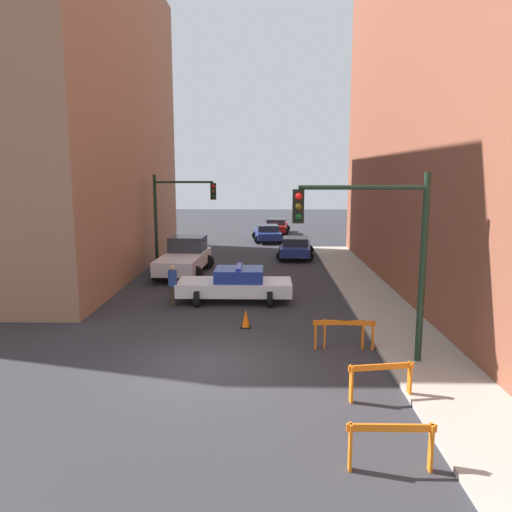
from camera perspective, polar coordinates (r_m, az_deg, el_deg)
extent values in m
plane|color=#2D2D33|center=(14.22, -5.68, -12.45)|extent=(120.00, 120.00, 0.00)
cube|color=#9E998E|center=(14.84, 19.39, -11.76)|extent=(2.40, 44.00, 0.12)
cube|color=#93664C|center=(30.47, -26.41, 14.25)|extent=(14.00, 20.00, 16.67)
cylinder|color=black|center=(14.28, 18.50, -1.43)|extent=(0.18, 0.18, 5.20)
cylinder|color=black|center=(13.62, 12.10, 7.67)|extent=(3.40, 0.12, 0.12)
cube|color=black|center=(13.43, 4.85, 5.68)|extent=(0.30, 0.22, 0.90)
sphere|color=red|center=(13.27, 4.91, 6.81)|extent=(0.18, 0.18, 0.18)
sphere|color=#4C3D0C|center=(13.28, 4.89, 5.64)|extent=(0.18, 0.18, 0.18)
sphere|color=#0C4219|center=(13.30, 4.88, 4.48)|extent=(0.18, 0.18, 0.18)
cylinder|color=black|center=(28.10, -11.37, 3.80)|extent=(0.18, 0.18, 5.20)
cylinder|color=black|center=(27.68, -8.25, 8.36)|extent=(3.20, 0.12, 0.12)
cube|color=black|center=(27.48, -4.91, 7.38)|extent=(0.30, 0.22, 0.90)
sphere|color=red|center=(27.33, -4.94, 7.93)|extent=(0.18, 0.18, 0.18)
sphere|color=#4C3D0C|center=(27.34, -4.94, 7.37)|extent=(0.18, 0.18, 0.18)
sphere|color=#0C4219|center=(27.35, -4.93, 6.80)|extent=(0.18, 0.18, 0.18)
cube|color=white|center=(20.78, -2.45, -3.58)|extent=(4.71, 1.87, 0.55)
cube|color=navy|center=(20.65, -1.94, -2.14)|extent=(1.98, 1.64, 0.52)
cylinder|color=black|center=(20.17, -6.75, -4.84)|extent=(0.22, 0.66, 0.66)
cylinder|color=black|center=(21.81, -6.13, -3.74)|extent=(0.22, 0.66, 0.66)
cylinder|color=black|center=(19.97, 1.59, -4.92)|extent=(0.22, 0.66, 0.66)
cylinder|color=black|center=(21.63, 1.56, -3.80)|extent=(0.22, 0.66, 0.66)
cube|color=#2633BF|center=(20.59, -1.95, -1.26)|extent=(0.21, 1.38, 0.12)
cube|color=silver|center=(26.36, -8.26, -0.55)|extent=(2.33, 5.51, 0.70)
cube|color=#2D333D|center=(27.28, -7.80, 1.40)|extent=(1.94, 1.84, 0.80)
cylinder|color=black|center=(28.23, -9.32, -0.63)|extent=(0.81, 0.31, 0.80)
cylinder|color=black|center=(27.85, -5.64, -0.68)|extent=(0.81, 0.31, 0.80)
cylinder|color=black|center=(25.05, -11.13, -1.97)|extent=(0.81, 0.31, 0.80)
cylinder|color=black|center=(24.62, -7.00, -2.06)|extent=(0.81, 0.31, 0.80)
cube|color=navy|center=(31.52, 4.55, 0.84)|extent=(2.17, 4.44, 0.52)
cube|color=#232833|center=(31.27, 4.56, 1.70)|extent=(1.74, 1.94, 0.48)
cylinder|color=black|center=(32.90, 3.17, 0.76)|extent=(0.64, 0.27, 0.62)
cylinder|color=black|center=(32.86, 6.06, 0.71)|extent=(0.64, 0.27, 0.62)
cylinder|color=black|center=(30.27, 2.91, 0.00)|extent=(0.64, 0.27, 0.62)
cylinder|color=black|center=(30.23, 6.05, -0.06)|extent=(0.64, 0.27, 0.62)
cube|color=navy|center=(38.91, 1.33, 2.52)|extent=(2.16, 4.44, 0.52)
cube|color=#232833|center=(38.68, 1.35, 3.22)|extent=(1.73, 1.93, 0.48)
cylinder|color=black|center=(40.20, -0.02, 2.37)|extent=(0.64, 0.27, 0.62)
cylinder|color=black|center=(40.34, 2.32, 2.39)|extent=(0.64, 0.27, 0.62)
cylinder|color=black|center=(37.56, 0.25, 1.87)|extent=(0.64, 0.27, 0.62)
cylinder|color=black|center=(37.72, 2.76, 1.89)|extent=(0.64, 0.27, 0.62)
cube|color=maroon|center=(43.98, 2.36, 3.32)|extent=(2.21, 4.45, 0.52)
cube|color=#232833|center=(43.76, 2.35, 3.95)|extent=(1.75, 1.95, 0.48)
cylinder|color=black|center=(45.40, 1.43, 3.19)|extent=(0.64, 0.28, 0.62)
cylinder|color=black|center=(45.28, 3.53, 3.16)|extent=(0.64, 0.28, 0.62)
cylinder|color=black|center=(42.76, 1.12, 2.80)|extent=(0.64, 0.28, 0.62)
cylinder|color=black|center=(42.64, 3.33, 2.77)|extent=(0.64, 0.28, 0.62)
cylinder|color=#382D23|center=(20.44, -9.48, -4.49)|extent=(0.36, 0.36, 0.82)
cylinder|color=navy|center=(20.28, -9.53, -2.51)|extent=(0.46, 0.46, 0.62)
sphere|color=tan|center=(20.20, -9.56, -1.35)|extent=(0.28, 0.28, 0.22)
cube|color=orange|center=(9.68, 15.23, -18.42)|extent=(1.60, 0.05, 0.14)
cube|color=orange|center=(9.72, 10.72, -20.67)|extent=(0.05, 0.16, 0.90)
cube|color=orange|center=(10.05, 19.37, -19.99)|extent=(0.05, 0.16, 0.90)
cube|color=orange|center=(12.28, 14.14, -12.19)|extent=(1.59, 0.32, 0.14)
cube|color=orange|center=(12.17, 10.83, -14.19)|extent=(0.08, 0.17, 0.90)
cube|color=orange|center=(12.70, 17.15, -13.42)|extent=(0.08, 0.17, 0.90)
cube|color=orange|center=(15.41, 9.51, -7.52)|extent=(1.60, 0.10, 0.14)
cube|color=orange|center=(15.41, 6.80, -8.94)|extent=(0.06, 0.16, 0.90)
cube|color=orange|center=(15.66, 12.09, -8.77)|extent=(0.06, 0.16, 0.90)
cube|color=orange|center=(15.45, 10.58, -7.51)|extent=(1.60, 0.18, 0.14)
cube|color=orange|center=(15.52, 7.85, -8.83)|extent=(0.06, 0.16, 0.90)
cube|color=orange|center=(15.64, 13.20, -8.85)|extent=(0.06, 0.16, 0.90)
cube|color=black|center=(17.47, -1.17, -8.12)|extent=(0.36, 0.36, 0.04)
cone|color=#F2600C|center=(17.38, -1.18, -7.08)|extent=(0.28, 0.28, 0.62)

